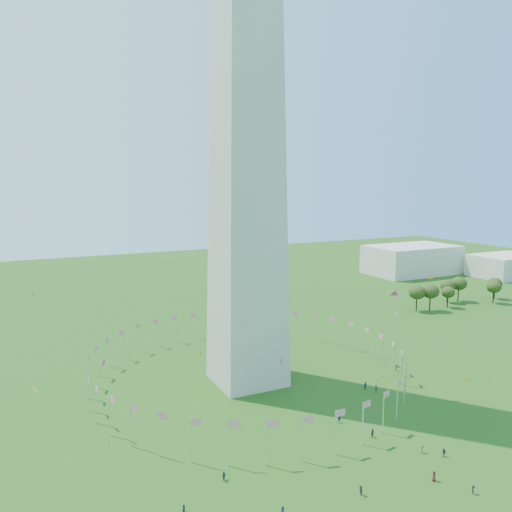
% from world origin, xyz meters
% --- Properties ---
extents(ground, '(600.00, 600.00, 0.00)m').
position_xyz_m(ground, '(0.00, 0.00, 0.00)').
color(ground, '#1D4610').
rests_on(ground, ground).
extents(washington_monument, '(16.80, 16.80, 169.00)m').
position_xyz_m(washington_monument, '(0.00, 50.00, 84.50)').
color(washington_monument, beige).
rests_on(washington_monument, ground).
extents(flag_ring, '(80.24, 80.24, 9.00)m').
position_xyz_m(flag_ring, '(-0.00, 50.00, 4.50)').
color(flag_ring, silver).
rests_on(flag_ring, ground).
extents(gov_building_east_a, '(50.00, 30.00, 16.00)m').
position_xyz_m(gov_building_east_a, '(150.00, 150.00, 8.00)').
color(gov_building_east_a, beige).
rests_on(gov_building_east_a, ground).
extents(gov_building_east_b, '(35.00, 25.00, 12.00)m').
position_xyz_m(gov_building_east_b, '(190.00, 120.00, 6.00)').
color(gov_building_east_b, beige).
rests_on(gov_building_east_b, ground).
extents(crowd, '(76.43, 77.41, 1.97)m').
position_xyz_m(crowd, '(5.07, 1.48, 0.84)').
color(crowd, black).
rests_on(crowd, ground).
extents(kites_aloft, '(110.39, 68.33, 40.52)m').
position_xyz_m(kites_aloft, '(9.15, 25.79, 20.28)').
color(kites_aloft, '#CC2699').
rests_on(kites_aloft, ground).
extents(tree_line_east, '(53.55, 15.70, 10.87)m').
position_xyz_m(tree_line_east, '(112.74, 85.30, 5.06)').
color(tree_line_east, '#374C19').
rests_on(tree_line_east, ground).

